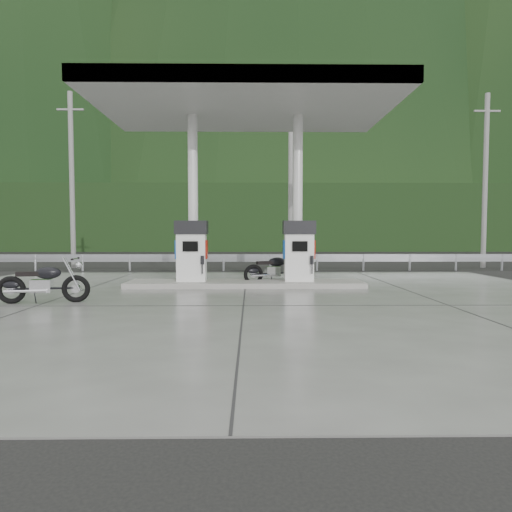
{
  "coord_description": "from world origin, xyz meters",
  "views": [
    {
      "loc": [
        0.16,
        -10.24,
        1.59
      ],
      "look_at": [
        0.3,
        1.0,
        1.0
      ],
      "focal_mm": 30.0,
      "sensor_mm": 36.0,
      "label": 1
    }
  ],
  "objects_px": {
    "motorcycle_left": "(44,283)",
    "gas_pump_left": "(192,251)",
    "gas_pump_right": "(299,251)",
    "motorcycle_right": "(274,269)"
  },
  "relations": [
    {
      "from": "motorcycle_left",
      "to": "gas_pump_left",
      "type": "bearing_deg",
      "value": 38.07
    },
    {
      "from": "gas_pump_left",
      "to": "motorcycle_left",
      "type": "relative_size",
      "value": 0.96
    },
    {
      "from": "gas_pump_right",
      "to": "motorcycle_right",
      "type": "bearing_deg",
      "value": 137.58
    },
    {
      "from": "gas_pump_left",
      "to": "gas_pump_right",
      "type": "bearing_deg",
      "value": 0.0
    },
    {
      "from": "gas_pump_right",
      "to": "motorcycle_right",
      "type": "height_order",
      "value": "gas_pump_right"
    },
    {
      "from": "gas_pump_left",
      "to": "gas_pump_right",
      "type": "xyz_separation_m",
      "value": [
        3.2,
        0.0,
        0.0
      ]
    },
    {
      "from": "motorcycle_left",
      "to": "motorcycle_right",
      "type": "xyz_separation_m",
      "value": [
        5.43,
        3.68,
        -0.0
      ]
    },
    {
      "from": "gas_pump_right",
      "to": "motorcycle_left",
      "type": "height_order",
      "value": "gas_pump_right"
    },
    {
      "from": "gas_pump_right",
      "to": "motorcycle_left",
      "type": "bearing_deg",
      "value": -153.65
    },
    {
      "from": "gas_pump_right",
      "to": "gas_pump_left",
      "type": "bearing_deg",
      "value": 180.0
    }
  ]
}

